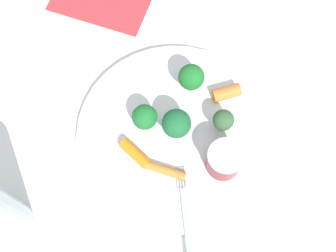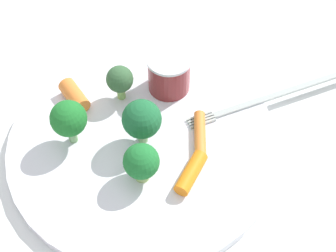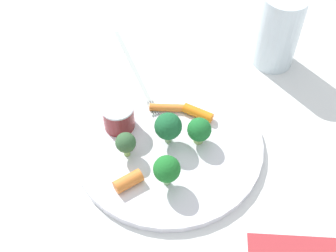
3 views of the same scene
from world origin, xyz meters
TOP-DOWN VIEW (x-y plane):
  - ground_plane at (0.00, 0.00)m, footprint 2.40×2.40m
  - plate at (0.00, 0.00)m, footprint 0.27×0.27m
  - sauce_cup at (0.01, -0.07)m, footprint 0.05×0.05m
  - broccoli_floret_0 at (-0.00, -0.00)m, footprint 0.04×0.04m
  - broccoli_floret_1 at (-0.02, 0.04)m, footprint 0.03×0.03m
  - broccoli_floret_2 at (0.05, -0.04)m, footprint 0.03×0.03m
  - broccoli_floret_3 at (0.06, 0.03)m, footprint 0.04×0.04m
  - carrot_stick_0 at (-0.05, -0.02)m, footprint 0.03×0.05m
  - carrot_stick_1 at (0.09, -0.01)m, footprint 0.04×0.03m
  - carrot_stick_2 at (-0.06, 0.02)m, footprint 0.02×0.04m
  - fork at (-0.10, -0.11)m, footprint 0.14×0.15m

SIDE VIEW (x-z plane):
  - ground_plane at x=0.00m, z-range 0.00..0.00m
  - plate at x=0.00m, z-range 0.00..0.01m
  - fork at x=-0.10m, z-range 0.01..0.01m
  - carrot_stick_0 at x=-0.05m, z-range 0.01..0.02m
  - carrot_stick_2 at x=-0.06m, z-range 0.01..0.03m
  - carrot_stick_1 at x=0.09m, z-range 0.01..0.03m
  - sauce_cup at x=0.01m, z-range 0.01..0.05m
  - broccoli_floret_1 at x=-0.02m, z-range 0.02..0.06m
  - broccoli_floret_2 at x=0.05m, z-range 0.02..0.06m
  - broccoli_floret_0 at x=0.00m, z-range 0.02..0.07m
  - broccoli_floret_3 at x=0.06m, z-range 0.02..0.07m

